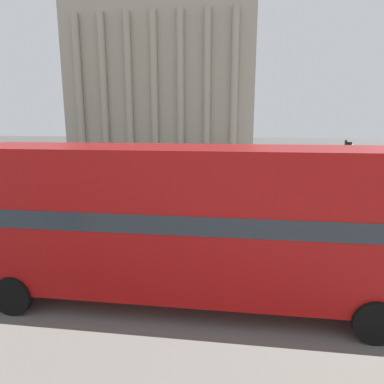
{
  "coord_description": "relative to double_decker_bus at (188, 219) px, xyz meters",
  "views": [
    {
      "loc": [
        0.06,
        -2.03,
        4.81
      ],
      "look_at": [
        -2.38,
        15.8,
        1.04
      ],
      "focal_mm": 32.0,
      "sensor_mm": 36.0,
      "label": 1
    }
  ],
  "objects": [
    {
      "name": "pedestrian_yellow",
      "position": [
        -5.01,
        16.19,
        -1.33
      ],
      "size": [
        0.32,
        0.32,
        1.72
      ],
      "rotation": [
        0.0,
        0.0,
        1.44
      ],
      "color": "#282B33",
      "rests_on": "ground_plane"
    },
    {
      "name": "double_decker_bus",
      "position": [
        0.0,
        0.0,
        0.0
      ],
      "size": [
        11.39,
        2.63,
        4.18
      ],
      "rotation": [
        0.0,
        0.0,
        -0.13
      ],
      "color": "black",
      "rests_on": "ground_plane"
    },
    {
      "name": "plaza_building_left",
      "position": [
        -9.99,
        44.89,
        8.83
      ],
      "size": [
        26.68,
        15.94,
        22.33
      ],
      "color": "#B2A893",
      "rests_on": "ground_plane"
    },
    {
      "name": "traffic_light_mid",
      "position": [
        6.97,
        10.96,
        0.16
      ],
      "size": [
        0.42,
        0.24,
        3.79
      ],
      "color": "black",
      "rests_on": "ground_plane"
    },
    {
      "name": "pedestrian_blue",
      "position": [
        5.64,
        16.78,
        -1.31
      ],
      "size": [
        0.32,
        0.32,
        1.76
      ],
      "rotation": [
        0.0,
        0.0,
        0.37
      ],
      "color": "#282B33",
      "rests_on": "ground_plane"
    }
  ]
}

